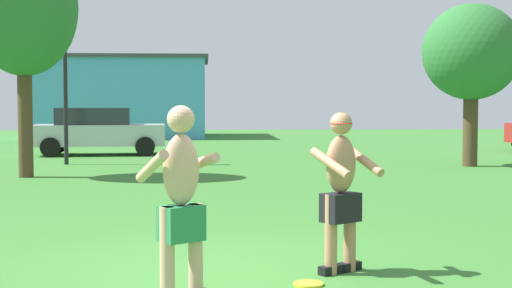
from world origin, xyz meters
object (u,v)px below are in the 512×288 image
object	(u,v)px
frisbee	(308,284)
tree_right_field	(23,8)
lamp_post	(65,50)
car_silver_near_post	(98,130)
player_near	(181,199)
tree_behind_players	(472,53)
player_in_black	(341,185)

from	to	relation	value
frisbee	tree_right_field	distance (m)	12.55
lamp_post	tree_right_field	distance (m)	3.68
car_silver_near_post	tree_right_field	bearing A→B (deg)	-94.87
player_near	car_silver_near_post	distance (m)	19.00
tree_behind_players	player_in_black	bearing A→B (deg)	-115.36
tree_behind_players	player_near	bearing A→B (deg)	-119.06
frisbee	tree_right_field	bearing A→B (deg)	115.85
player_near	player_in_black	world-z (taller)	player_near
tree_right_field	tree_behind_players	bearing A→B (deg)	10.92
car_silver_near_post	tree_behind_players	xyz separation A→B (m)	(10.86, -5.21, 2.28)
frisbee	player_near	bearing A→B (deg)	-155.11
frisbee	tree_right_field	world-z (taller)	tree_right_field
tree_behind_players	lamp_post	bearing A→B (deg)	172.99
player_near	car_silver_near_post	xyz separation A→B (m)	(-3.36, 18.70, -0.10)
player_near	frisbee	world-z (taller)	player_near
player_near	car_silver_near_post	bearing A→B (deg)	100.19
player_near	tree_behind_players	distance (m)	15.59
player_in_black	tree_right_field	distance (m)	12.04
frisbee	tree_behind_players	size ratio (longest dim) A/B	0.06
frisbee	car_silver_near_post	bearing A→B (deg)	104.11
player_near	frisbee	distance (m)	1.60
lamp_post	tree_behind_players	bearing A→B (deg)	-7.01
tree_right_field	player_in_black	bearing A→B (deg)	-61.25
frisbee	tree_behind_players	world-z (taller)	tree_behind_players
frisbee	lamp_post	world-z (taller)	lamp_post
frisbee	tree_behind_players	distance (m)	14.72
lamp_post	tree_right_field	size ratio (longest dim) A/B	0.93
tree_behind_players	tree_right_field	bearing A→B (deg)	-169.08
lamp_post	tree_behind_players	size ratio (longest dim) A/B	1.17
frisbee	tree_behind_players	xyz separation A→B (m)	(6.30, 12.94, 3.09)
frisbee	tree_right_field	size ratio (longest dim) A/B	0.05
tree_right_field	tree_behind_players	size ratio (longest dim) A/B	1.25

